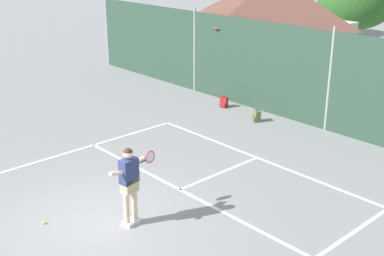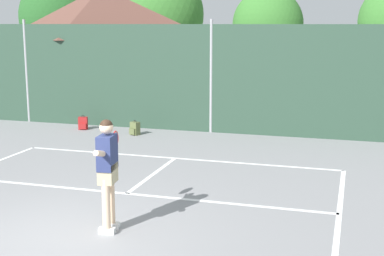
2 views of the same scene
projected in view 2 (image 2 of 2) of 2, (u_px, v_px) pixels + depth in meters
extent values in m
plane|color=gray|center=(64.00, 240.00, 8.51)|extent=(120.00, 120.00, 0.00)
cube|color=white|center=(175.00, 158.00, 13.68)|extent=(8.20, 0.10, 0.01)
cube|color=white|center=(127.00, 193.00, 10.84)|extent=(8.20, 0.10, 0.01)
cube|color=white|center=(153.00, 174.00, 12.23)|extent=(0.10, 2.97, 0.01)
cube|color=#284233|center=(211.00, 79.00, 16.66)|extent=(26.00, 0.05, 3.32)
cylinder|color=#99999E|center=(27.00, 71.00, 18.49)|extent=(0.09, 0.09, 3.47)
cylinder|color=#99999E|center=(211.00, 77.00, 16.64)|extent=(0.09, 0.09, 3.47)
cube|color=silver|center=(104.00, 74.00, 21.25)|extent=(5.76, 4.53, 2.79)
pyramid|color=brown|center=(102.00, 13.00, 20.80)|extent=(6.22, 4.89, 1.91)
cylinder|color=brown|center=(61.00, 67.00, 31.50)|extent=(0.36, 0.36, 1.74)
ellipsoid|color=#235623|center=(59.00, 17.00, 30.97)|extent=(4.61, 4.15, 4.61)
cylinder|color=brown|center=(159.00, 70.00, 29.80)|extent=(0.36, 0.36, 1.69)
ellipsoid|color=#38752D|center=(158.00, 15.00, 29.24)|extent=(4.95, 4.46, 4.95)
cylinder|color=brown|center=(266.00, 72.00, 28.11)|extent=(0.36, 0.36, 1.76)
ellipsoid|color=#38752D|center=(268.00, 24.00, 27.65)|extent=(3.60, 3.24, 3.60)
cube|color=silver|center=(107.00, 231.00, 8.77)|extent=(0.27, 0.15, 0.10)
cube|color=silver|center=(112.00, 225.00, 9.00)|extent=(0.27, 0.15, 0.10)
cylinder|color=beige|center=(106.00, 203.00, 8.68)|extent=(0.13, 0.13, 0.82)
cylinder|color=beige|center=(111.00, 199.00, 8.92)|extent=(0.13, 0.13, 0.82)
cube|color=tan|center=(108.00, 173.00, 8.71)|extent=(0.28, 0.39, 0.32)
cube|color=navy|center=(107.00, 152.00, 8.65)|extent=(0.29, 0.43, 0.56)
sphere|color=beige|center=(106.00, 127.00, 8.57)|extent=(0.22, 0.22, 0.22)
sphere|color=black|center=(106.00, 126.00, 8.56)|extent=(0.21, 0.21, 0.21)
cylinder|color=beige|center=(109.00, 144.00, 8.82)|extent=(0.16, 0.56, 0.17)
cylinder|color=beige|center=(101.00, 154.00, 8.36)|extent=(0.15, 0.51, 0.22)
cylinder|color=black|center=(112.00, 144.00, 9.03)|extent=(0.07, 0.30, 0.04)
torus|color=red|center=(115.00, 139.00, 9.38)|extent=(0.06, 0.30, 0.30)
cylinder|color=silver|center=(115.00, 139.00, 9.38)|extent=(0.04, 0.26, 0.26)
cube|color=maroon|center=(83.00, 123.00, 17.37)|extent=(0.32, 0.25, 0.40)
cube|color=maroon|center=(82.00, 126.00, 17.27)|extent=(0.23, 0.12, 0.18)
torus|color=black|center=(83.00, 116.00, 17.33)|extent=(0.09, 0.04, 0.09)
cube|color=#566038|center=(135.00, 128.00, 16.51)|extent=(0.33, 0.28, 0.40)
cube|color=#566038|center=(132.00, 132.00, 16.44)|extent=(0.23, 0.15, 0.18)
torus|color=black|center=(135.00, 121.00, 16.47)|extent=(0.08, 0.05, 0.09)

